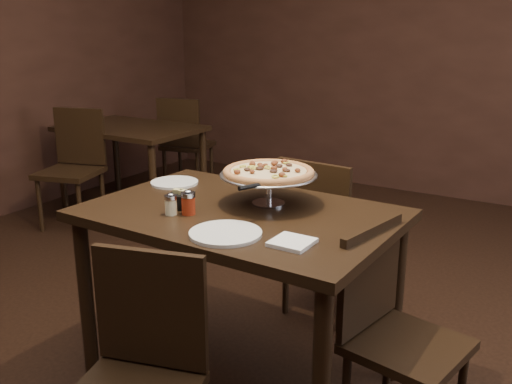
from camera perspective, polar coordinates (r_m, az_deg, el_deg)
The scene contains 16 objects.
room at distance 2.23m, azimuth -0.72°, elevation 12.21°, with size 6.04×7.04×2.84m.
dining_table at distance 2.45m, azimuth -1.61°, elevation -4.20°, with size 1.32×0.90×0.81m.
background_table at distance 5.05m, azimuth -12.41°, elevation 5.36°, with size 1.16×0.78×0.73m.
pizza_stand at distance 2.46m, azimuth 1.27°, elevation 1.97°, with size 0.43×0.43×0.18m.
parmesan_shaker at distance 2.37m, azimuth -8.51°, elevation -1.23°, with size 0.05×0.05×0.09m.
pepper_flake_shaker at distance 2.37m, azimuth -6.79°, elevation -1.07°, with size 0.06×0.06×0.11m.
packet_caddy at distance 2.46m, azimuth -7.46°, elevation -0.79°, with size 0.10×0.10×0.08m.
napkin_stack at distance 2.05m, azimuth 3.63°, elevation -5.05°, with size 0.14×0.14×0.02m, color white.
plate_left at distance 2.84m, azimuth -8.16°, elevation 0.95°, with size 0.23×0.23×0.01m, color white.
plate_near at distance 2.13m, azimuth -3.07°, elevation -4.15°, with size 0.27×0.27×0.01m, color white.
serving_spatula at distance 2.25m, azimuth -0.49°, elevation 0.51°, with size 0.14×0.14×0.02m.
chair_far at distance 3.10m, azimuth 6.71°, elevation -4.00°, with size 0.45×0.45×0.90m.
chair_near at distance 2.00m, azimuth -11.71°, elevation -17.32°, with size 0.49×0.49×0.86m.
chair_side at distance 2.28m, azimuth 13.51°, elevation -12.98°, with size 0.46×0.46×0.84m.
bg_chair_far at distance 5.52m, azimuth -7.16°, elevation 5.12°, with size 0.51×0.51×0.91m.
bg_chair_near at distance 4.77m, azimuth -17.75°, elevation 2.79°, with size 0.54×0.54×0.93m.
Camera 1 is at (1.24, -1.86, 1.56)m, focal length 40.00 mm.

